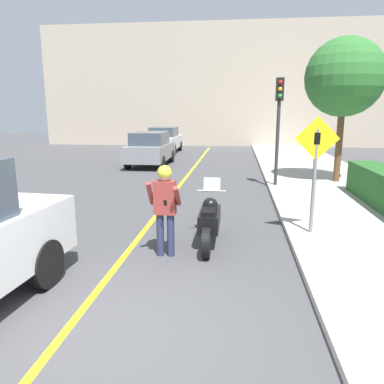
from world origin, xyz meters
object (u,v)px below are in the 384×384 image
object	(u,v)px
person_biker	(165,201)
crossing_sign	(315,164)
motorcycle	(210,220)
parked_car_grey	(150,148)
parked_car_silver	(164,140)
traffic_light	(279,112)
street_tree	(344,78)

from	to	relation	value
person_biker	crossing_sign	size ratio (longest dim) A/B	0.70
crossing_sign	motorcycle	bearing A→B (deg)	-163.85
person_biker	parked_car_grey	size ratio (longest dim) A/B	0.41
person_biker	parked_car_grey	bearing A→B (deg)	104.35
motorcycle	parked_car_silver	size ratio (longest dim) A/B	0.52
person_biker	parked_car_grey	distance (m)	12.18
motorcycle	crossing_sign	xyz separation A→B (m)	(2.15, 0.62, 1.12)
crossing_sign	parked_car_grey	xyz separation A→B (m)	(-5.95, 10.40, -0.76)
motorcycle	traffic_light	xyz separation A→B (m)	(1.91, 5.97, 2.18)
crossing_sign	parked_car_grey	distance (m)	12.00
motorcycle	person_biker	distance (m)	1.24
motorcycle	person_biker	xyz separation A→B (m)	(-0.78, -0.78, 0.57)
traffic_light	street_tree	size ratio (longest dim) A/B	0.72
person_biker	traffic_light	bearing A→B (deg)	68.28
crossing_sign	parked_car_silver	world-z (taller)	crossing_sign
person_biker	parked_car_silver	bearing A→B (deg)	101.05
traffic_light	parked_car_silver	bearing A→B (deg)	119.23
parked_car_silver	traffic_light	bearing A→B (deg)	-60.77
motorcycle	crossing_sign	distance (m)	2.50
crossing_sign	traffic_light	size ratio (longest dim) A/B	0.67
motorcycle	parked_car_grey	bearing A→B (deg)	109.00
motorcycle	person_biker	bearing A→B (deg)	-135.02
street_tree	parked_car_grey	size ratio (longest dim) A/B	1.22
person_biker	traffic_light	world-z (taller)	traffic_light
person_biker	crossing_sign	xyz separation A→B (m)	(2.93, 1.40, 0.55)
motorcycle	person_biker	world-z (taller)	person_biker
traffic_light	street_tree	distance (m)	2.79
motorcycle	street_tree	bearing A→B (deg)	58.67
motorcycle	crossing_sign	bearing A→B (deg)	16.15
motorcycle	parked_car_grey	xyz separation A→B (m)	(-3.79, 11.02, 0.36)
crossing_sign	parked_car_silver	xyz separation A→B (m)	(-6.39, 16.33, -0.76)
crossing_sign	street_tree	bearing A→B (deg)	71.78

